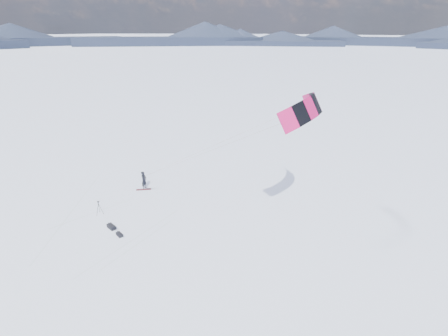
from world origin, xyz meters
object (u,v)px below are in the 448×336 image
Objects in this scene: snowkiter at (145,189)px; tripod at (99,206)px; gear_bag_b at (119,234)px; gear_bag_a at (111,227)px; snowboard at (144,189)px.

snowkiter is 5.55m from tripod.
tripod reaches higher than gear_bag_b.
gear_bag_a is at bearing -170.31° from snowkiter.
gear_bag_b is (4.27, -6.66, 0.12)m from snowkiter.
gear_bag_b is at bearing -162.56° from snowkiter.
snowkiter is 1.46× the size of tripod.
gear_bag_a is at bearing -46.14° from tripod.
gear_bag_b is at bearing -44.37° from tripod.
snowkiter reaches higher than snowboard.
tripod is at bearing 171.21° from gear_bag_a.
gear_bag_a is (2.88, -6.11, 0.14)m from snowboard.
gear_bag_a is (2.55, -0.86, -0.64)m from tripod.
snowboard is at bearing 66.09° from tripod.
gear_bag_a is at bearing -106.05° from snowboard.
tripod is 2.77m from gear_bag_a.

